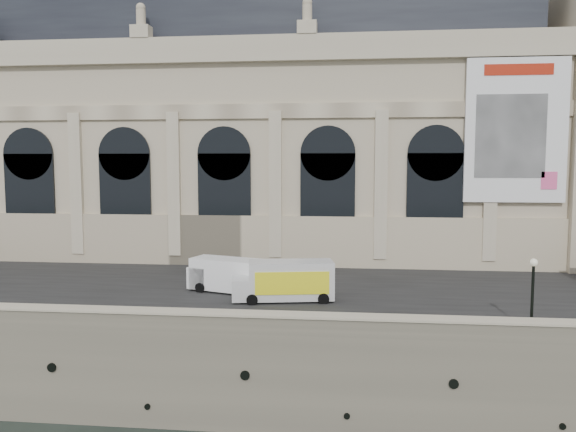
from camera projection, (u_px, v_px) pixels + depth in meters
The scene contains 8 objects.
ground at pixel (213, 432), 33.62m from camera, with size 260.00×260.00×0.00m, color black.
quay at pixel (281, 271), 67.98m from camera, with size 160.00×70.00×6.00m, color #7A725E.
street at pixel (252, 283), 46.91m from camera, with size 160.00×24.00×0.06m, color #2D2D2D.
parapet at pixel (214, 321), 33.59m from camera, with size 160.00×1.40×1.21m.
museum at pixel (224, 130), 62.95m from camera, with size 69.00×18.70×29.10m.
van_c at pixel (224, 275), 43.89m from camera, with size 6.36×3.94×2.65m.
box_truck at pixel (285, 281), 40.88m from camera, with size 7.62×3.61×2.95m.
lamp_right at pixel (532, 296), 33.01m from camera, with size 0.46×0.46×4.50m.
Camera 1 is at (7.94, -31.59, 16.05)m, focal length 35.00 mm.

